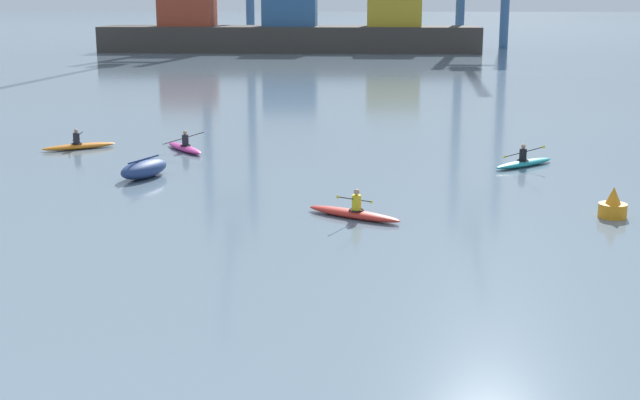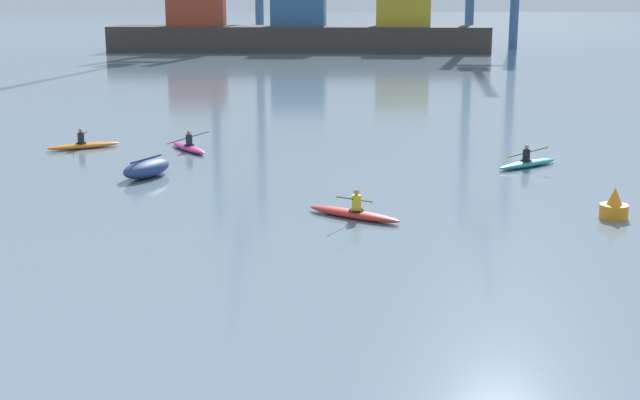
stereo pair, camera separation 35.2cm
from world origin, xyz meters
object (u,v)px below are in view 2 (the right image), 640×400
object	(u,v)px
kayak_red	(354,213)
kayak_orange	(83,145)
capsized_dinghy	(147,168)
kayak_magenta	(189,147)
kayak_teal	(527,163)
container_barge	(299,31)
channel_buoy	(614,207)

from	to	relation	value
kayak_red	kayak_orange	world-z (taller)	kayak_orange
capsized_dinghy	kayak_magenta	xyz separation A→B (m)	(0.38, 6.02, -0.18)
kayak_teal	kayak_red	distance (m)	11.34
capsized_dinghy	kayak_red	size ratio (longest dim) A/B	0.88
kayak_red	kayak_magenta	world-z (taller)	kayak_red
container_barge	kayak_orange	size ratio (longest dim) A/B	14.97
channel_buoy	kayak_magenta	bearing A→B (deg)	144.69
container_barge	kayak_magenta	size ratio (longest dim) A/B	15.27
capsized_dinghy	kayak_magenta	world-z (taller)	kayak_magenta
capsized_dinghy	kayak_magenta	size ratio (longest dim) A/B	0.90
capsized_dinghy	kayak_teal	size ratio (longest dim) A/B	0.95
kayak_red	kayak_teal	bearing A→B (deg)	51.94
capsized_dinghy	kayak_red	distance (m)	10.14
container_barge	kayak_magenta	distance (m)	72.77
channel_buoy	kayak_teal	world-z (taller)	kayak_teal
container_barge	kayak_teal	size ratio (longest dim) A/B	15.97
kayak_red	kayak_magenta	bearing A→B (deg)	123.47
container_barge	kayak_teal	world-z (taller)	container_barge
container_barge	kayak_orange	world-z (taller)	container_barge
kayak_magenta	kayak_orange	size ratio (longest dim) A/B	0.98
container_barge	kayak_magenta	world-z (taller)	container_barge
channel_buoy	kayak_teal	xyz separation A→B (m)	(-1.29, 8.45, -0.19)
channel_buoy	kayak_red	world-z (taller)	channel_buoy
container_barge	capsized_dinghy	distance (m)	78.78
channel_buoy	kayak_orange	world-z (taller)	kayak_orange
container_barge	capsized_dinghy	xyz separation A→B (m)	(0.73, -78.74, -2.32)
kayak_orange	channel_buoy	bearing A→B (deg)	-28.88
container_barge	kayak_red	world-z (taller)	container_barge
container_barge	channel_buoy	size ratio (longest dim) A/B	47.66
container_barge	channel_buoy	distance (m)	85.94
capsized_dinghy	kayak_magenta	distance (m)	6.04
channel_buoy	kayak_red	size ratio (longest dim) A/B	0.31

